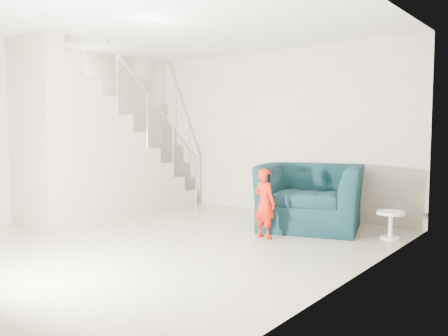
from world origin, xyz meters
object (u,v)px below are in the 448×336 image
(armchair, at_px, (311,196))
(staircase, at_px, (90,158))
(side_table, at_px, (391,220))
(toddler, at_px, (265,203))

(armchair, xyz_separation_m, staircase, (-3.13, -1.37, 0.50))
(armchair, bearing_deg, staircase, -174.16)
(armchair, bearing_deg, side_table, -16.25)
(armchair, height_order, staircase, staircase)
(staircase, bearing_deg, side_table, 18.19)
(armchair, height_order, toddler, armchair)
(armchair, distance_m, side_table, 1.14)
(side_table, bearing_deg, toddler, -144.18)
(armchair, distance_m, staircase, 3.46)
(armchair, relative_size, side_table, 3.91)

